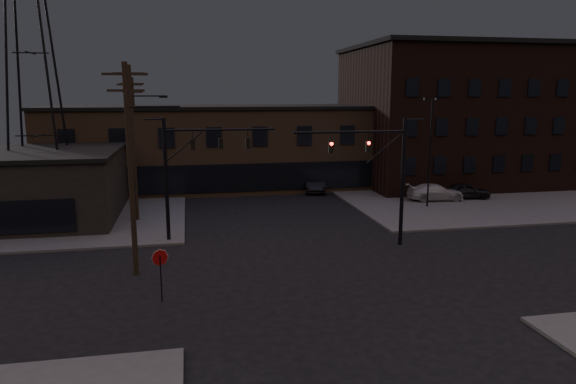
# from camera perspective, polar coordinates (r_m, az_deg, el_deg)

# --- Properties ---
(ground) EXTENTS (140.00, 140.00, 0.00)m
(ground) POSITION_cam_1_polar(r_m,az_deg,el_deg) (27.55, 3.45, -9.20)
(ground) COLOR black
(ground) RESTS_ON ground
(sidewalk_ne) EXTENTS (30.00, 30.00, 0.15)m
(sidewalk_ne) POSITION_cam_1_polar(r_m,az_deg,el_deg) (55.83, 19.89, 0.52)
(sidewalk_ne) COLOR #474744
(sidewalk_ne) RESTS_ON ground
(sidewalk_nw) EXTENTS (30.00, 30.00, 0.15)m
(sidewalk_nw) POSITION_cam_1_polar(r_m,az_deg,el_deg) (50.39, -28.69, -1.22)
(sidewalk_nw) COLOR #474744
(sidewalk_nw) RESTS_ON ground
(building_row) EXTENTS (40.00, 12.00, 8.00)m
(building_row) POSITION_cam_1_polar(r_m,az_deg,el_deg) (53.73, -4.01, 4.99)
(building_row) COLOR brown
(building_row) RESTS_ON ground
(building_right) EXTENTS (22.00, 16.00, 14.00)m
(building_right) POSITION_cam_1_polar(r_m,az_deg,el_deg) (58.55, 18.32, 7.90)
(building_right) COLOR black
(building_right) RESTS_ON ground
(building_left) EXTENTS (16.00, 12.00, 5.00)m
(building_left) POSITION_cam_1_polar(r_m,az_deg,el_deg) (43.74, -28.79, 0.36)
(building_left) COLOR black
(building_left) RESTS_ON ground
(traffic_signal_near) EXTENTS (7.12, 0.24, 8.00)m
(traffic_signal_near) POSITION_cam_1_polar(r_m,az_deg,el_deg) (32.18, 10.81, 2.60)
(traffic_signal_near) COLOR black
(traffic_signal_near) RESTS_ON ground
(traffic_signal_far) EXTENTS (7.12, 0.24, 8.00)m
(traffic_signal_far) POSITION_cam_1_polar(r_m,az_deg,el_deg) (33.34, -11.25, 3.01)
(traffic_signal_far) COLOR black
(traffic_signal_far) RESTS_ON ground
(stop_sign) EXTENTS (0.72, 0.33, 2.48)m
(stop_sign) POSITION_cam_1_polar(r_m,az_deg,el_deg) (24.32, -14.01, -7.67)
(stop_sign) COLOR black
(stop_sign) RESTS_ON ground
(utility_pole_near) EXTENTS (3.70, 0.28, 11.00)m
(utility_pole_near) POSITION_cam_1_polar(r_m,az_deg,el_deg) (27.43, -16.99, 2.90)
(utility_pole_near) COLOR black
(utility_pole_near) RESTS_ON ground
(utility_pole_mid) EXTENTS (3.70, 0.28, 11.50)m
(utility_pole_mid) POSITION_cam_1_polar(r_m,az_deg,el_deg) (39.38, -16.75, 5.56)
(utility_pole_mid) COLOR black
(utility_pole_mid) RESTS_ON ground
(utility_pole_far) EXTENTS (2.20, 0.28, 11.00)m
(utility_pole_far) POSITION_cam_1_polar(r_m,az_deg,el_deg) (51.41, -16.66, 6.31)
(utility_pole_far) COLOR black
(utility_pole_far) RESTS_ON ground
(transmission_tower) EXTENTS (7.00, 7.00, 25.00)m
(transmission_tower) POSITION_cam_1_polar(r_m,az_deg,el_deg) (44.64, -26.69, 13.65)
(transmission_tower) COLOR black
(transmission_tower) RESTS_ON ground
(lot_light_a) EXTENTS (1.50, 0.28, 9.14)m
(lot_light_a) POSITION_cam_1_polar(r_m,az_deg,el_deg) (43.85, 15.55, 5.30)
(lot_light_a) COLOR black
(lot_light_a) RESTS_ON ground
(lot_light_b) EXTENTS (1.50, 0.28, 9.14)m
(lot_light_b) POSITION_cam_1_polar(r_m,az_deg,el_deg) (51.08, 19.10, 5.83)
(lot_light_b) COLOR black
(lot_light_b) RESTS_ON ground
(parked_car_lot_a) EXTENTS (4.41, 2.30, 1.43)m
(parked_car_lot_a) POSITION_cam_1_polar(r_m,az_deg,el_deg) (48.99, 19.18, 0.15)
(parked_car_lot_a) COLOR black
(parked_car_lot_a) RESTS_ON sidewalk_ne
(parked_car_lot_b) EXTENTS (5.13, 2.47, 1.44)m
(parked_car_lot_b) POSITION_cam_1_polar(r_m,az_deg,el_deg) (47.40, 16.06, -0.01)
(parked_car_lot_b) COLOR #AFAFB1
(parked_car_lot_b) RESTS_ON sidewalk_ne
(car_crossing) EXTENTS (2.61, 5.38, 1.70)m
(car_crossing) POSITION_cam_1_polar(r_m,az_deg,el_deg) (50.51, 2.91, 1.02)
(car_crossing) COLOR black
(car_crossing) RESTS_ON ground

